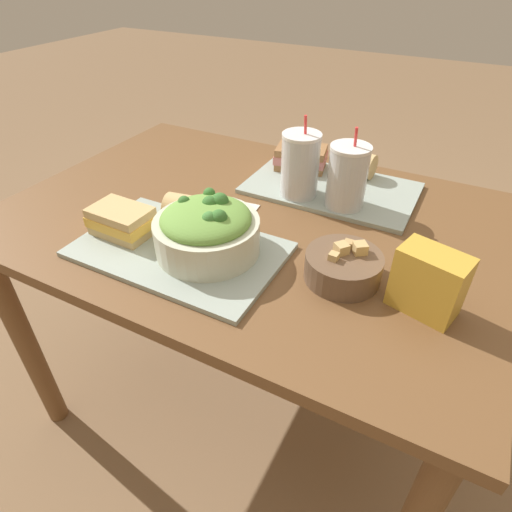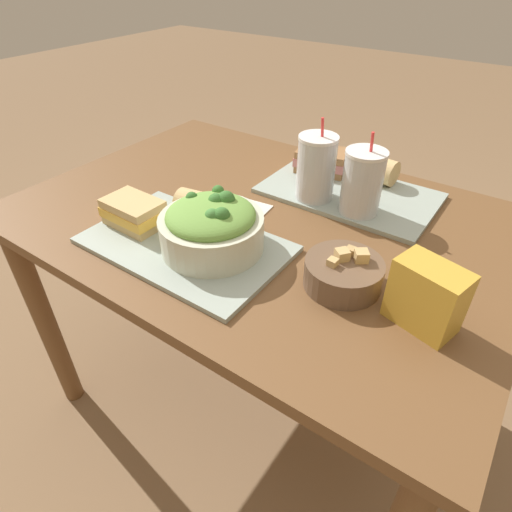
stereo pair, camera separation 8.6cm
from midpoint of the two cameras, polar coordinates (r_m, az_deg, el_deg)
name	(u,v)px [view 1 (the left image)]	position (r m, az deg, el deg)	size (l,w,h in m)	color
ground_plane	(251,397)	(1.62, -2.26, -18.31)	(12.00, 12.00, 0.00)	#846647
dining_table	(249,249)	(1.15, -3.03, 0.85)	(1.23, 0.87, 0.76)	brown
tray_near	(179,250)	(0.97, -12.71, 0.73)	(0.45, 0.28, 0.01)	#99A89E
tray_far	(331,188)	(1.21, 7.95, 8.91)	(0.45, 0.28, 0.01)	#99A89E
salad_bowl	(207,229)	(0.92, -9.27, 3.47)	(0.23, 0.23, 0.12)	beige
soup_bowl	(343,266)	(0.87, 8.80, -1.39)	(0.16, 0.16, 0.08)	brown
sandwich_near	(122,221)	(1.04, -19.77, 4.37)	(0.14, 0.10, 0.06)	tan
baguette_near	(196,211)	(1.02, -10.40, 5.81)	(0.15, 0.09, 0.07)	tan
sandwich_far	(301,158)	(1.29, 4.07, 12.91)	(0.16, 0.13, 0.06)	olive
baguette_far	(356,163)	(1.27, 11.22, 11.99)	(0.12, 0.08, 0.07)	tan
drink_cup_dark	(300,167)	(1.12, 3.65, 11.70)	(0.10, 0.10, 0.21)	silver
drink_cup_red	(347,179)	(1.08, 9.79, 10.08)	(0.10, 0.10, 0.21)	silver
chip_bag	(428,282)	(0.81, 19.25, -3.45)	(0.13, 0.10, 0.13)	gold
napkin_folded	(233,209)	(1.11, -5.36, 6.25)	(0.13, 0.10, 0.00)	silver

